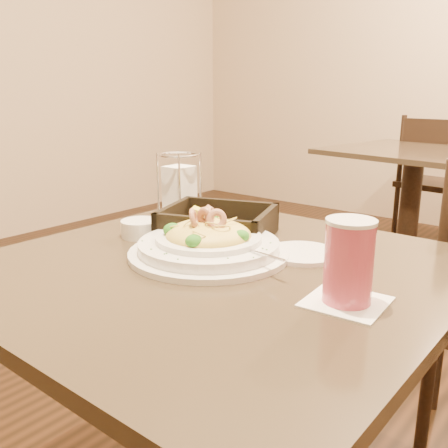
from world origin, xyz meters
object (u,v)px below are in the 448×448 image
Objects in this scene: side_plate at (302,253)px; main_table at (218,368)px; butter_ramekin at (140,228)px; napkin_caddy at (179,188)px; bread_basket at (218,227)px; drink_glass at (349,262)px; dining_chair_far at (432,178)px; background_table at (411,189)px; pasta_bowl at (208,242)px.

main_table is at bearing -124.50° from side_plate.
main_table is 9.82× the size of butter_ramekin.
bread_basket is at bearing -24.23° from napkin_caddy.
bread_basket is 0.25m from napkin_caddy.
main_table is at bearing 177.51° from drink_glass.
dining_chair_far is at bearing 101.45° from side_plate.
napkin_caddy is at bearing 144.24° from main_table.
main_table is 5.81× the size of side_plate.
drink_glass is (0.73, -2.88, 0.33)m from dining_chair_far.
background_table is at bearing 92.94° from butter_ramekin.
butter_ramekin is at bearing -139.90° from bread_basket.
main_table is 0.42m from drink_glass.
pasta_bowl is 0.39m from napkin_caddy.
background_table is at bearing 90.92° from napkin_caddy.
drink_glass is at bearing -21.72° from bread_basket.
pasta_bowl is 0.23m from butter_ramekin.
pasta_bowl is at bearing -81.46° from background_table.
drink_glass is at bearing -4.63° from butter_ramekin.
drink_glass reaches higher than main_table.
pasta_bowl is (0.34, -2.28, 0.27)m from background_table.
butter_ramekin is at bearing -162.12° from side_plate.
pasta_bowl is at bearing -57.63° from bread_basket.
side_plate is at bearing 137.49° from drink_glass.
main_table is 5.16× the size of napkin_caddy.
drink_glass is 0.70m from napkin_caddy.
pasta_bowl reaches higher than bread_basket.
pasta_bowl reaches higher than side_plate.
dining_chair_far reaches higher than bread_basket.
side_plate is at bearing 107.38° from dining_chair_far.
background_table is 2.32m from pasta_bowl.
napkin_caddy is (-0.31, 0.23, 0.04)m from pasta_bowl.
background_table is at bearing 106.34° from drink_glass.
side_plate is 0.40m from butter_ramekin.
dining_chair_far is 10.14× the size of butter_ramekin.
dining_chair_far is 3.03× the size of bread_basket.
pasta_bowl is 2.63× the size of drink_glass.
drink_glass is 0.47× the size of bread_basket.
pasta_bowl is (-0.05, 0.03, 0.27)m from main_table.
butter_ramekin is (-0.56, 0.05, -0.05)m from drink_glass.
side_plate is at bearing 40.14° from pasta_bowl.
napkin_caddy reaches higher than drink_glass.
side_plate is (-0.18, 0.17, -0.07)m from drink_glass.
bread_basket is 1.76× the size of napkin_caddy.
butter_ramekin is (0.12, -2.27, 0.26)m from background_table.
main_table is 2.33m from background_table.
bread_basket is 0.24m from side_plate.
side_plate is (0.11, 0.16, 0.24)m from main_table.
bread_basket is at bearing 40.10° from butter_ramekin.
napkin_caddy is at bearing 167.67° from side_plate.
dining_chair_far reaches higher than main_table.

